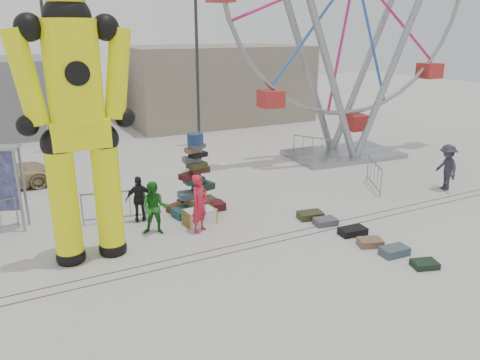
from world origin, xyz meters
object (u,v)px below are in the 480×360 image
lamp_post_right (199,61)px  suitcase_tower (196,190)px  lamp_post_left (51,63)px  pedestrian_red (200,203)px  pedestrian_green (155,208)px  crash_test_dummy (77,113)px  steamer_trunk (200,216)px  barricade_wheel_back (312,148)px  pedestrian_black (140,199)px  barricade_wheel_front (374,175)px  parked_suv (3,175)px  barricade_dummy_c (114,207)px  pedestrian_grey (447,167)px

lamp_post_right → suitcase_tower: (-3.94, -8.95, -3.71)m
suitcase_tower → lamp_post_left: bearing=98.4°
pedestrian_red → pedestrian_green: bearing=126.7°
lamp_post_right → suitcase_tower: lamp_post_right is taller
lamp_post_right → crash_test_dummy: lamp_post_right is taller
crash_test_dummy → steamer_trunk: bearing=13.5°
lamp_post_left → crash_test_dummy: bearing=-93.7°
lamp_post_left → barricade_wheel_back: lamp_post_left is taller
pedestrian_red → pedestrian_black: 2.18m
barricade_wheel_front → pedestrian_green: bearing=119.1°
lamp_post_left → parked_suv: size_ratio=1.98×
steamer_trunk → barricade_dummy_c: barricade_dummy_c is taller
suitcase_tower → pedestrian_red: suitcase_tower is taller
steamer_trunk → lamp_post_right: bearing=64.0°
lamp_post_left → pedestrian_grey: size_ratio=4.40×
parked_suv → lamp_post_right: bearing=-76.6°
pedestrian_grey → crash_test_dummy: bearing=-73.6°
barricade_wheel_front → pedestrian_grey: size_ratio=1.10×
lamp_post_right → barricade_dummy_c: size_ratio=4.00×
lamp_post_left → barricade_dummy_c: bearing=-88.4°
barricade_wheel_back → pedestrian_black: 10.42m
parked_suv → pedestrian_red: bearing=-148.9°
lamp_post_right → pedestrian_black: (-5.91, -8.96, -3.71)m
barricade_wheel_back → pedestrian_red: 9.93m
lamp_post_right → pedestrian_green: (-5.78, -10.12, -3.65)m
pedestrian_red → suitcase_tower: bearing=38.7°
suitcase_tower → barricade_wheel_back: size_ratio=1.38×
barricade_dummy_c → pedestrian_black: bearing=-7.5°
suitcase_tower → pedestrian_grey: bearing=-20.9°
barricade_wheel_front → pedestrian_black: (-9.14, 0.99, 0.22)m
pedestrian_red → pedestrian_grey: 10.17m
steamer_trunk → barricade_wheel_front: size_ratio=0.51×
steamer_trunk → lamp_post_left: bearing=99.9°
pedestrian_black → pedestrian_grey: (11.57, -2.35, 0.13)m
lamp_post_right → barricade_wheel_back: bearing=-53.5°
lamp_post_right → barricade_wheel_front: bearing=-72.0°
lamp_post_left → steamer_trunk: lamp_post_left is taller
suitcase_tower → steamer_trunk: suitcase_tower is taller
steamer_trunk → barricade_dummy_c: bearing=148.6°
pedestrian_black → crash_test_dummy: bearing=54.5°
pedestrian_green → pedestrian_grey: (11.43, -1.18, 0.07)m
pedestrian_green → lamp_post_right: bearing=88.8°
steamer_trunk → pedestrian_grey: 10.02m
crash_test_dummy → steamer_trunk: (3.57, 0.84, -3.80)m
lamp_post_left → suitcase_tower: (3.06, -10.95, -3.71)m
lamp_post_right → steamer_trunk: bearing=-113.1°
lamp_post_left → crash_test_dummy: size_ratio=1.04×
crash_test_dummy → lamp_post_right: bearing=54.4°
steamer_trunk → parked_suv: 8.80m
parked_suv → steamer_trunk: bearing=-145.4°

